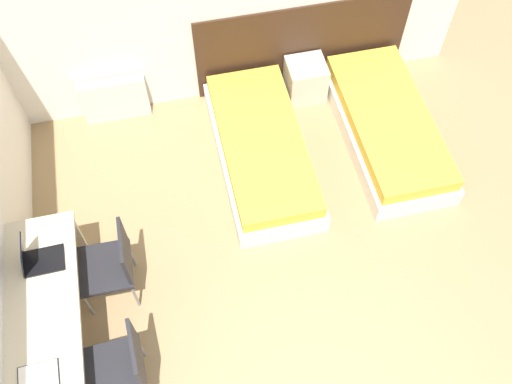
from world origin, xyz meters
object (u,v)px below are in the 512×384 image
Objects in this scene: nightstand at (306,80)px; laptop at (37,259)px; chair_near_laptop at (111,264)px; bed_near_door at (387,126)px; chair_near_notebook at (121,366)px; bed_near_window at (262,149)px.

nightstand is 3.47m from laptop.
laptop is (-0.53, 0.02, 0.30)m from chair_near_laptop.
chair_near_notebook reaches higher than bed_near_door.
laptop reaches higher than bed_near_window.
chair_near_laptop is (-2.29, -1.95, 0.28)m from nightstand.
laptop is at bearing 116.91° from chair_near_notebook.
bed_near_window is at bearing 36.56° from chair_near_laptop.
chair_near_laptop is (-2.99, -1.14, 0.33)m from bed_near_door.
bed_near_door is at bearing 16.72° from laptop.
laptop is (-2.13, -1.13, 0.63)m from bed_near_window.
laptop reaches higher than nightstand.
nightstand reaches higher than bed_near_door.
nightstand is 0.51× the size of chair_near_notebook.
chair_near_notebook is 2.71× the size of laptop.
nightstand reaches higher than bed_near_window.
bed_near_window is 2.49m from laptop.
bed_near_window and bed_near_door have the same top height.
bed_near_door is 3.21m from chair_near_laptop.
bed_near_window is 2.20× the size of chair_near_notebook.
chair_near_notebook is at bearing -88.96° from chair_near_laptop.
chair_near_laptop reaches higher than nightstand.
chair_near_laptop is at bearing 86.94° from chair_near_notebook.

